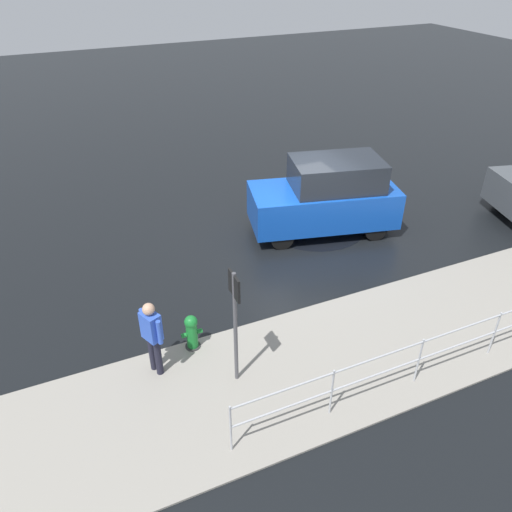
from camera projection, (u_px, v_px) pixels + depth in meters
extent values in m
plane|color=black|center=(300.00, 241.00, 13.43)|extent=(60.00, 60.00, 0.00)
cube|color=gray|center=(397.00, 338.00, 10.19)|extent=(24.00, 3.20, 0.04)
cube|color=blue|center=(323.00, 205.00, 13.51)|extent=(4.19, 2.57, 0.99)
cube|color=#1E232B|center=(337.00, 174.00, 13.08)|extent=(2.63, 2.01, 0.77)
cylinder|color=black|center=(282.00, 238.00, 13.00)|extent=(0.63, 0.36, 0.60)
cylinder|color=black|center=(271.00, 213.00, 14.18)|extent=(0.63, 0.36, 0.60)
cylinder|color=black|center=(375.00, 229.00, 13.38)|extent=(0.63, 0.36, 0.60)
cylinder|color=black|center=(357.00, 205.00, 14.56)|extent=(0.63, 0.36, 0.60)
cylinder|color=black|center=(505.00, 196.00, 15.07)|extent=(0.64, 0.37, 0.60)
cylinder|color=#197A2D|center=(192.00, 336.00, 9.80)|extent=(0.22, 0.22, 0.62)
sphere|color=#197A2D|center=(191.00, 322.00, 9.61)|extent=(0.26, 0.26, 0.26)
cylinder|color=#197A2D|center=(200.00, 331.00, 9.82)|extent=(0.10, 0.09, 0.09)
cylinder|color=#197A2D|center=(184.00, 335.00, 9.71)|extent=(0.10, 0.09, 0.09)
cylinder|color=#2D2D2D|center=(193.00, 347.00, 9.95)|extent=(0.31, 0.31, 0.06)
cube|color=blue|center=(151.00, 326.00, 8.82)|extent=(0.36, 0.43, 0.55)
sphere|color=tan|center=(148.00, 309.00, 8.61)|extent=(0.22, 0.22, 0.22)
cylinder|color=#1E1E2D|center=(152.00, 353.00, 9.25)|extent=(0.13, 0.13, 0.85)
cylinder|color=#1E1E2D|center=(158.00, 357.00, 9.14)|extent=(0.13, 0.13, 0.85)
cylinder|color=blue|center=(143.00, 320.00, 8.95)|extent=(0.09, 0.09, 0.50)
cylinder|color=blue|center=(159.00, 332.00, 8.68)|extent=(0.09, 0.09, 0.50)
cylinder|color=#B7BABF|center=(494.00, 334.00, 9.53)|extent=(0.04, 0.04, 1.05)
cylinder|color=#B7BABF|center=(418.00, 361.00, 8.92)|extent=(0.04, 0.04, 1.05)
cylinder|color=#B7BABF|center=(332.00, 393.00, 8.30)|extent=(0.04, 0.04, 1.05)
cylinder|color=#B7BABF|center=(231.00, 430.00, 7.69)|extent=(0.04, 0.04, 1.05)
cylinder|color=#B7BABF|center=(463.00, 328.00, 8.97)|extent=(9.03, 0.04, 0.04)
cylinder|color=#B7BABF|center=(458.00, 345.00, 9.20)|extent=(9.03, 0.04, 0.04)
cylinder|color=#4C4C51|center=(235.00, 330.00, 8.61)|extent=(0.07, 0.07, 2.40)
cube|color=black|center=(234.00, 286.00, 8.10)|extent=(0.04, 0.44, 0.44)
cylinder|color=black|center=(314.00, 224.00, 14.21)|extent=(2.92, 2.92, 0.01)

